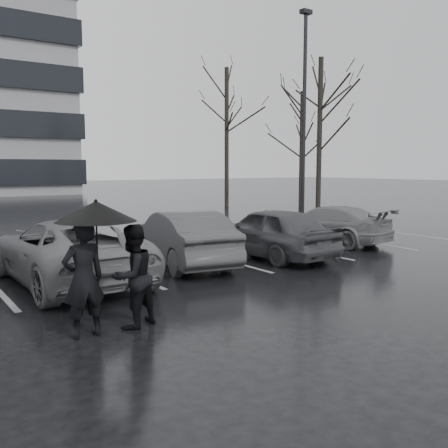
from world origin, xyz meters
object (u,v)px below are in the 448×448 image
tree_north (227,138)px  tree_east (319,137)px  car_east (327,225)px  pedestrian_right (133,276)px  lamp_post (304,128)px  car_west_b (68,250)px  car_west_a (182,238)px  pedestrian_left (84,279)px  car_main (271,232)px  tree_ne (302,150)px

tree_north → tree_east: bearing=-81.9°
car_east → pedestrian_right: 9.68m
tree_north → car_east: bearing=-112.7°
pedestrian_right → tree_north: bearing=-150.0°
lamp_post → tree_east: 4.44m
car_west_b → tree_east: bearing=-153.7°
tree_east → tree_north: 7.08m
car_west_a → pedestrian_left: size_ratio=2.44×
car_west_b → pedestrian_left: bearing=74.9°
car_west_b → pedestrian_left: (-0.87, -3.58, 0.17)m
car_east → pedestrian_left: pedestrian_left is taller
tree_north → lamp_post: bearing=-105.0°
car_main → tree_ne: (12.66, 12.40, 2.80)m
lamp_post → car_west_b: bearing=-155.0°
car_main → tree_north: (9.16, 15.40, 3.55)m
car_west_a → car_east: size_ratio=0.99×
pedestrian_right → tree_ne: 24.25m
tree_east → car_east: bearing=-133.4°
tree_ne → tree_north: bearing=139.4°
car_main → tree_ne: size_ratio=0.58×
car_main → car_west_b: bearing=-3.6°
car_east → tree_ne: bearing=-142.0°
car_west_b → car_east: size_ratio=1.18×
car_west_b → tree_north: tree_north is taller
tree_north → pedestrian_left: bearing=-129.4°
car_east → tree_ne: size_ratio=0.60×
car_east → pedestrian_left: (-9.41, -4.37, 0.25)m
tree_ne → lamp_post: bearing=-132.5°
lamp_post → tree_east: (3.58, 2.63, -0.14)m
tree_east → car_west_a: bearing=-147.9°
car_main → lamp_post: 9.41m
pedestrian_right → tree_east: tree_east is taller
pedestrian_right → tree_north: size_ratio=0.19×
car_west_b → tree_east: (15.60, 8.24, 3.31)m
pedestrian_left → pedestrian_right: (0.77, 0.02, -0.06)m
tree_east → car_west_b: bearing=-152.2°
pedestrian_right → tree_east: size_ratio=0.20×
car_main → car_west_a: (-2.49, 0.46, -0.01)m
car_west_b → tree_ne: tree_ne is taller
car_west_a → pedestrian_right: pedestrian_right is taller
car_east → tree_north: size_ratio=0.49×
lamp_post → pedestrian_right: bearing=-142.9°
pedestrian_right → tree_north: tree_north is taller
car_west_b → pedestrian_right: bearing=86.9°
tree_north → pedestrian_right: bearing=-128.0°
lamp_post → tree_ne: lamp_post is taller
pedestrian_right → lamp_post: (12.12, 9.17, 3.34)m
tree_north → tree_ne: bearing=-40.6°
tree_east → tree_north: size_ratio=0.94×
car_main → pedestrian_left: size_ratio=2.39×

